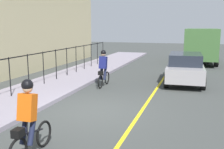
# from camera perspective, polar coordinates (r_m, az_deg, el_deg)

# --- Properties ---
(ground_plane) EXTENTS (80.00, 80.00, 0.00)m
(ground_plane) POSITION_cam_1_polar(r_m,az_deg,el_deg) (9.56, -3.83, -7.81)
(ground_plane) COLOR #3A3E3C
(lane_line_centre) EXTENTS (36.00, 0.12, 0.01)m
(lane_line_centre) POSITION_cam_1_polar(r_m,az_deg,el_deg) (9.12, 5.68, -8.72)
(lane_line_centre) COLOR yellow
(lane_line_centre) RESTS_ON ground
(sidewalk) EXTENTS (40.00, 3.20, 0.15)m
(sidewalk) POSITION_cam_1_polar(r_m,az_deg,el_deg) (11.20, -20.31, -5.33)
(sidewalk) COLOR gray
(sidewalk) RESTS_ON ground
(iron_fence) EXTENTS (21.15, 0.04, 1.60)m
(iron_fence) POSITION_cam_1_polar(r_m,az_deg,el_deg) (11.97, -19.25, 1.56)
(iron_fence) COLOR black
(iron_fence) RESTS_ON sidewalk
(cyclist_lead) EXTENTS (1.71, 0.37, 1.83)m
(cyclist_lead) POSITION_cam_1_polar(r_m,az_deg,el_deg) (13.15, -1.88, 1.29)
(cyclist_lead) COLOR black
(cyclist_lead) RESTS_ON ground
(cyclist_follow) EXTENTS (1.71, 0.37, 1.83)m
(cyclist_follow) POSITION_cam_1_polar(r_m,az_deg,el_deg) (6.32, -17.44, -9.17)
(cyclist_follow) COLOR black
(cyclist_follow) RESTS_ON ground
(patrol_sedan) EXTENTS (4.48, 2.09, 1.58)m
(patrol_sedan) POSITION_cam_1_polar(r_m,az_deg,el_deg) (14.57, 15.35, 1.46)
(patrol_sedan) COLOR #979396
(patrol_sedan) RESTS_ON ground
(box_truck_background) EXTENTS (6.71, 2.55, 2.78)m
(box_truck_background) POSITION_cam_1_polar(r_m,az_deg,el_deg) (22.97, 18.51, 6.22)
(box_truck_background) COLOR #3A6231
(box_truck_background) RESTS_ON ground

